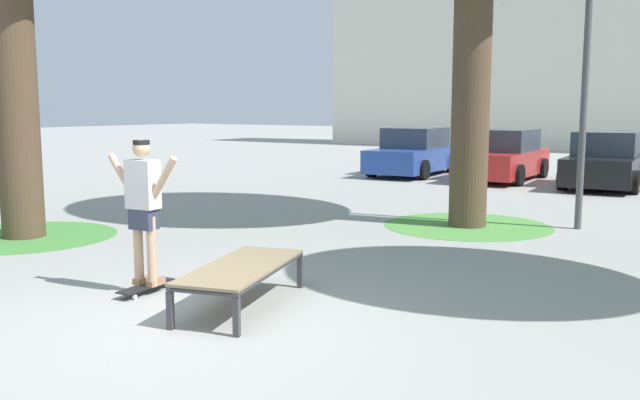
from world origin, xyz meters
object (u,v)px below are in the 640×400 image
at_px(car_red, 503,157).
at_px(skater, 143,202).
at_px(car_black, 606,162).
at_px(light_post, 589,8).
at_px(skate_box, 242,269).
at_px(skateboard, 146,286).
at_px(car_blue, 414,153).

bearing_deg(car_red, skater, -86.72).
distance_m(car_black, light_post, 7.79).
height_order(car_red, car_black, same).
xyz_separation_m(skate_box, car_black, (0.79, 14.05, 0.28)).
xyz_separation_m(skate_box, skater, (-1.29, -0.21, 0.66)).
height_order(skateboard, car_red, car_red).
xyz_separation_m(skater, car_red, (-0.83, 14.43, -0.38)).
bearing_deg(skater, car_black, 81.71).
relative_size(skater, light_post, 0.29).
xyz_separation_m(car_blue, light_post, (6.83, -7.17, 3.13)).
relative_size(skateboard, car_black, 0.19).
bearing_deg(skate_box, skateboard, -170.50).
relative_size(skater, car_blue, 0.39).
xyz_separation_m(skater, car_blue, (-3.74, 14.38, -0.38)).
bearing_deg(car_blue, light_post, -46.40).
bearing_deg(skater, skate_box, 9.42).
height_order(car_blue, light_post, light_post).
bearing_deg(skater, car_red, 93.28).
distance_m(skate_box, skateboard, 1.35).
bearing_deg(light_post, skater, -113.27).
bearing_deg(car_red, skateboard, -86.72).
relative_size(car_red, light_post, 0.73).
height_order(skateboard, car_blue, car_blue).
xyz_separation_m(skateboard, car_black, (2.08, 14.26, 0.61)).
xyz_separation_m(skater, car_black, (2.08, 14.26, -0.38)).
bearing_deg(skater, skateboard, -83.03).
relative_size(skate_box, car_black, 0.47).
relative_size(skater, car_black, 0.39).
bearing_deg(skater, light_post, 66.73).
bearing_deg(car_blue, skateboard, -75.44).
xyz_separation_m(skater, light_post, (3.10, 7.20, 2.75)).
bearing_deg(skate_box, car_red, 98.45).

